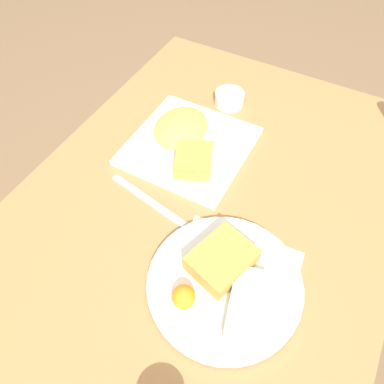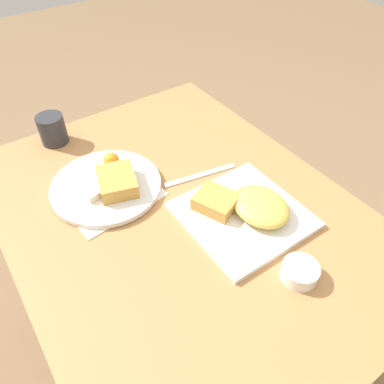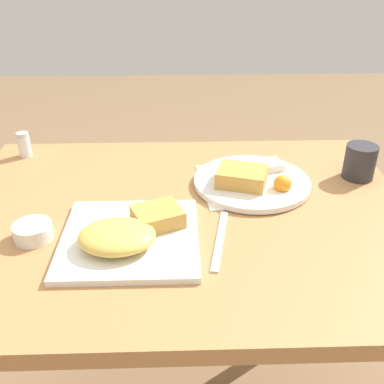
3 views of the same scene
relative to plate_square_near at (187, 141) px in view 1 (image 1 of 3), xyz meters
The scene contains 7 objects.
ground_plane 0.77m from the plate_square_near, 48.33° to the left, with size 8.00×8.00×0.00m, color #846647.
dining_table 0.20m from the plate_square_near, 48.33° to the left, with size 1.07×0.81×0.73m.
menu_card 0.35m from the plate_square_near, 45.07° to the left, with size 0.19×0.25×0.00m.
plate_square_near is the anchor object (origin of this frame).
plate_oval_far 0.37m from the plate_square_near, 39.82° to the left, with size 0.29×0.29×0.05m.
sauce_ramekin 0.20m from the plate_square_near, behind, with size 0.08×0.08×0.04m.
butter_knife 0.19m from the plate_square_near, ahead, with size 0.06×0.21×0.00m.
Camera 1 is at (0.46, 0.20, 1.40)m, focal length 35.00 mm.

